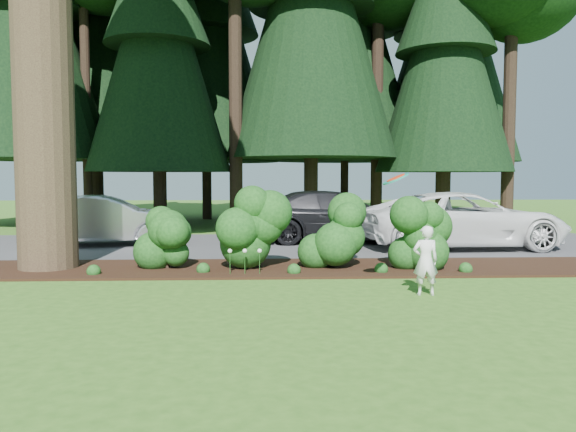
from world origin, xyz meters
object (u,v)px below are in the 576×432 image
(car_white_suv, at_px, (464,220))
(child, at_px, (426,261))
(car_dark_suv, at_px, (335,216))
(car_silver_wagon, at_px, (105,220))
(frisbee, at_px, (396,179))

(car_white_suv, relative_size, child, 4.72)
(child, bearing_deg, car_dark_suv, -85.28)
(car_white_suv, xyz_separation_m, child, (-2.83, -6.06, -0.22))
(car_silver_wagon, height_order, child, car_silver_wagon)
(car_dark_suv, bearing_deg, child, -177.82)
(car_white_suv, bearing_deg, frisbee, 147.76)
(car_dark_suv, distance_m, child, 7.80)
(car_white_suv, height_order, child, car_white_suv)
(car_silver_wagon, bearing_deg, child, -143.37)
(car_dark_suv, distance_m, frisbee, 7.86)
(child, height_order, frisbee, frisbee)
(car_dark_suv, height_order, child, car_dark_suv)
(car_white_suv, relative_size, frisbee, 12.11)
(car_silver_wagon, bearing_deg, frisbee, -145.47)
(car_silver_wagon, distance_m, car_dark_suv, 6.84)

